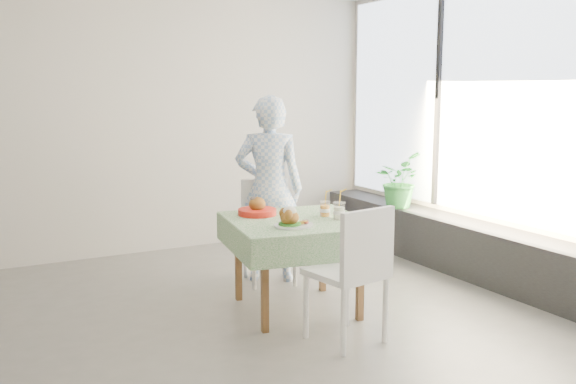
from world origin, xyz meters
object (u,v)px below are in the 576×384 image
chair_near (347,300)px  diner (269,189)px  juice_cup_orange (325,209)px  chair_far (269,251)px  main_dish (292,220)px  cafe_table (296,254)px  potted_plant (398,180)px

chair_near → diner: (0.18, 1.57, 0.55)m
diner → juice_cup_orange: 0.84m
chair_near → diner: bearing=83.6°
chair_near → juice_cup_orange: 0.92m
chair_far → juice_cup_orange: (0.11, -0.79, 0.51)m
diner → main_dish: bearing=102.7°
chair_far → diner: 0.57m
juice_cup_orange → main_dish: bearing=-152.3°
diner → juice_cup_orange: bearing=126.4°
cafe_table → chair_near: (0.00, -0.73, -0.16)m
chair_near → potted_plant: size_ratio=1.67×
cafe_table → juice_cup_orange: 0.43m
chair_far → main_dish: 1.18m
cafe_table → chair_near: 0.75m
cafe_table → potted_plant: 2.15m
juice_cup_orange → chair_near: bearing=-109.6°
main_dish → cafe_table: bearing=53.5°
chair_near → diner: 1.67m
diner → juice_cup_orange: diner is taller
cafe_table → diner: diner is taller
juice_cup_orange → diner: bearing=95.8°
cafe_table → diner: bearing=78.0°
chair_far → chair_near: 1.53m
diner → potted_plant: size_ratio=2.93×
cafe_table → chair_far: size_ratio=1.28×
main_dish → chair_near: bearing=-71.7°
cafe_table → juice_cup_orange: bearing=0.2°
cafe_table → juice_cup_orange: size_ratio=4.85×
potted_plant → diner: bearing=-171.8°
cafe_table → diner: size_ratio=0.70×
chair_far → chair_near: size_ratio=0.95×
cafe_table → main_dish: bearing=-126.5°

